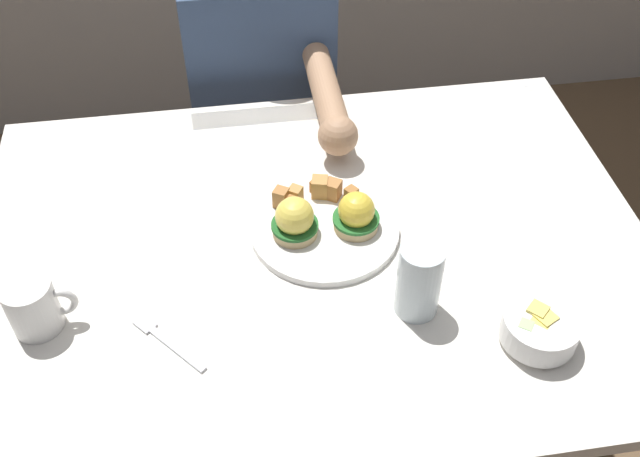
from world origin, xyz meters
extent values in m
plane|color=brown|center=(0.00, 0.00, 0.00)|extent=(6.00, 6.00, 0.00)
cube|color=white|center=(0.00, 0.00, 0.73)|extent=(1.20, 0.90, 0.03)
cube|color=#4C6BB7|center=(0.00, -0.40, 0.74)|extent=(1.20, 0.06, 0.00)
cube|color=#4C6BB7|center=(0.00, 0.40, 0.74)|extent=(1.20, 0.06, 0.00)
cube|color=brown|center=(-0.55, 0.40, 0.36)|extent=(0.06, 0.06, 0.71)
cube|color=brown|center=(0.55, 0.40, 0.36)|extent=(0.06, 0.06, 0.71)
cylinder|color=white|center=(0.02, 0.03, 0.75)|extent=(0.27, 0.27, 0.01)
cylinder|color=tan|center=(-0.03, 0.02, 0.76)|extent=(0.08, 0.08, 0.02)
cylinder|color=#236028|center=(-0.03, 0.02, 0.78)|extent=(0.08, 0.08, 0.01)
sphere|color=#F7DB56|center=(-0.03, 0.02, 0.80)|extent=(0.07, 0.07, 0.07)
cylinder|color=tan|center=(0.08, 0.02, 0.76)|extent=(0.08, 0.08, 0.02)
cylinder|color=#286B2D|center=(0.08, 0.02, 0.78)|extent=(0.08, 0.08, 0.01)
sphere|color=yellow|center=(0.08, 0.02, 0.80)|extent=(0.07, 0.07, 0.07)
cube|color=tan|center=(0.03, 0.12, 0.77)|extent=(0.04, 0.04, 0.04)
cube|color=tan|center=(-0.02, 0.10, 0.77)|extent=(0.03, 0.03, 0.04)
cube|color=#AD7038|center=(-0.03, 0.08, 0.77)|extent=(0.03, 0.03, 0.03)
cube|color=#B77A42|center=(-0.05, 0.10, 0.77)|extent=(0.03, 0.03, 0.04)
cube|color=#AD7038|center=(0.08, 0.08, 0.77)|extent=(0.03, 0.03, 0.04)
cube|color=#B77A42|center=(0.05, 0.11, 0.77)|extent=(0.04, 0.04, 0.04)
cube|color=#AD7038|center=(0.02, 0.13, 0.77)|extent=(0.03, 0.03, 0.03)
cylinder|color=white|center=(0.31, -0.26, 0.74)|extent=(0.10, 0.10, 0.01)
cylinder|color=white|center=(0.31, -0.26, 0.77)|extent=(0.12, 0.12, 0.04)
cube|color=#F4A85B|center=(0.31, -0.26, 0.78)|extent=(0.03, 0.03, 0.02)
cube|color=#F4DB66|center=(0.31, -0.24, 0.79)|extent=(0.04, 0.04, 0.03)
cube|color=#F4DB66|center=(0.31, -0.26, 0.78)|extent=(0.04, 0.04, 0.03)
cube|color=#B7E093|center=(0.29, -0.27, 0.79)|extent=(0.03, 0.03, 0.02)
cube|color=#B7E093|center=(0.31, -0.27, 0.78)|extent=(0.03, 0.03, 0.02)
cube|color=#EA6B70|center=(0.32, -0.27, 0.77)|extent=(0.03, 0.03, 0.02)
cube|color=#F4DB66|center=(0.32, -0.26, 0.78)|extent=(0.04, 0.04, 0.03)
cube|color=#B7E093|center=(0.31, -0.25, 0.78)|extent=(0.03, 0.03, 0.02)
cylinder|color=white|center=(-0.46, -0.11, 0.79)|extent=(0.08, 0.08, 0.09)
cylinder|color=black|center=(-0.46, -0.11, 0.83)|extent=(0.07, 0.07, 0.01)
torus|color=white|center=(-0.42, -0.11, 0.79)|extent=(0.06, 0.01, 0.06)
cube|color=silver|center=(-0.25, -0.19, 0.74)|extent=(0.09, 0.10, 0.00)
cube|color=silver|center=(-0.30, -0.14, 0.74)|extent=(0.04, 0.04, 0.00)
cylinder|color=silver|center=(0.14, -0.17, 0.81)|extent=(0.07, 0.07, 0.14)
cylinder|color=silver|center=(0.14, -0.17, 0.78)|extent=(0.06, 0.06, 0.09)
cylinder|color=#33333D|center=(-0.13, 0.53, 0.23)|extent=(0.11, 0.11, 0.45)
cylinder|color=#33333D|center=(0.05, 0.53, 0.23)|extent=(0.11, 0.11, 0.45)
cube|color=#384C70|center=(-0.04, 0.63, 0.70)|extent=(0.34, 0.20, 0.50)
cylinder|color=tan|center=(0.08, 0.38, 0.80)|extent=(0.06, 0.30, 0.06)
sphere|color=tan|center=(0.08, 0.23, 0.80)|extent=(0.08, 0.08, 0.08)
camera|label=1|loc=(-0.13, -0.90, 1.68)|focal=41.26mm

